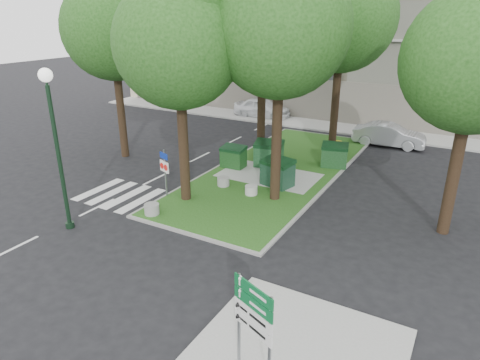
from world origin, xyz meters
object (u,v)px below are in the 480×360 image
Objects in this scene: tree_median_near_right at (283,13)px; car_silver at (389,135)px; dumpster_c at (277,173)px; car_white at (262,108)px; tree_median_near_left at (180,31)px; tree_median_mid at (265,33)px; tree_median_far at (345,5)px; dumpster_d at (334,155)px; directional_sign at (254,317)px; dumpster_b at (269,154)px; bollard_mid at (223,181)px; dumpster_a at (233,157)px; bollard_left at (152,209)px; traffic_sign_pole at (165,167)px; bollard_right at (251,190)px; street_lamp at (55,132)px; litter_bin at (338,148)px; tree_street_left at (113,19)px.

tree_median_near_right reaches higher than car_silver.
dumpster_c is 0.37× the size of car_white.
tree_median_near_left is 18.10m from car_white.
tree_median_far is (3.20, 3.00, 1.34)m from tree_median_mid.
directional_sign is (2.88, -14.99, 1.05)m from dumpster_d.
dumpster_b is 2.95× the size of bollard_mid.
bollard_left is at bearing -91.03° from dumpster_a.
dumpster_b is 6.43m from traffic_sign_pole.
car_silver is at bearing 49.88° from tree_median_mid.
tree_median_far is at bearing 67.25° from bollard_mid.
bollard_right is 15.95m from car_white.
dumpster_d is at bearing 160.21° from car_silver.
bollard_mid is at bearing -113.51° from dumpster_b.
dumpster_d is at bearing 29.61° from dumpster_a.
bollard_mid is 0.09× the size of street_lamp.
car_white is (-4.04, 18.34, 0.44)m from bollard_left.
bollard_right is at bearing 51.41° from traffic_sign_pole.
tree_median_near_right reaches higher than bollard_mid.
bollard_mid is 12.42m from car_silver.
tree_median_far is 8.75m from dumpster_b.
dumpster_b reaches higher than dumpster_d.
dumpster_b reaches higher than dumpster_c.
tree_median_near_left is 7.57m from bollard_right.
directional_sign reaches higher than car_silver.
car_white is at bearing 95.02° from street_lamp.
dumpster_a is at bearing -130.82° from litter_bin.
dumpster_c reaches higher than litter_bin.
tree_median_mid is 3.97× the size of directional_sign.
tree_median_near_right is at bearing -93.23° from litter_bin.
tree_median_far reaches higher than traffic_sign_pole.
tree_median_mid reaches higher than directional_sign.
bollard_right is at bearing -9.14° from bollard_mid.
tree_median_mid is 0.84× the size of tree_median_far.
directional_sign reaches higher than dumpster_d.
tree_median_far is 9.89m from dumpster_a.
bollard_left is 0.25× the size of directional_sign.
litter_bin is (1.07, 6.20, -0.26)m from dumpster_c.
dumpster_d is at bearing 14.87° from dumpster_b.
litter_bin is at bearing 83.33° from traffic_sign_pole.
tree_median_near_right is at bearing 46.03° from traffic_sign_pole.
directional_sign is at bearing -37.73° from tree_street_left.
dumpster_b is at bearing -166.19° from dumpster_d.
tree_median_near_left reaches higher than bollard_right.
tree_median_far is 14.99× the size of litter_bin.
tree_median_far is 1.08× the size of tree_street_left.
directional_sign is at bearing -179.92° from car_silver.
litter_bin is at bearing 67.75° from tree_median_near_left.
bollard_left is 0.14× the size of car_white.
tree_street_left is at bearing -158.20° from tree_median_mid.
litter_bin is 15.85m from street_lamp.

